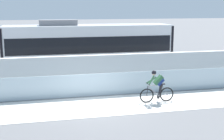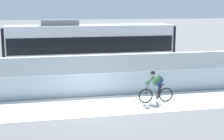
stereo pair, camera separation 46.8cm
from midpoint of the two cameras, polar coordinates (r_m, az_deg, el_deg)
name	(u,v)px [view 2 (the right image)]	position (r m, az deg, el deg)	size (l,w,h in m)	color
ground_plane	(94,106)	(15.73, -2.33, -6.30)	(200.00, 200.00, 0.00)	slate
bike_path_deck	(94,106)	(15.73, -2.33, -6.27)	(32.00, 3.20, 0.01)	silver
glass_parapet	(88,85)	(17.33, -3.37, -2.62)	(32.00, 0.05, 1.19)	silver
concrete_barrier_wall	(84,72)	(18.99, -4.20, -0.31)	(32.00, 0.36, 1.91)	silver
tram_rail_near	(79,79)	(21.60, -5.06, -1.50)	(32.00, 0.08, 0.01)	#595654
tram_rail_far	(77,74)	(22.99, -5.49, -0.74)	(32.00, 0.08, 0.01)	#595654
tram	(90,48)	(22.09, -3.20, 3.78)	(11.06, 2.54, 3.81)	silver
cyclist_on_bike	(156,87)	(16.30, 8.50, -2.93)	(1.77, 0.58, 1.61)	black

